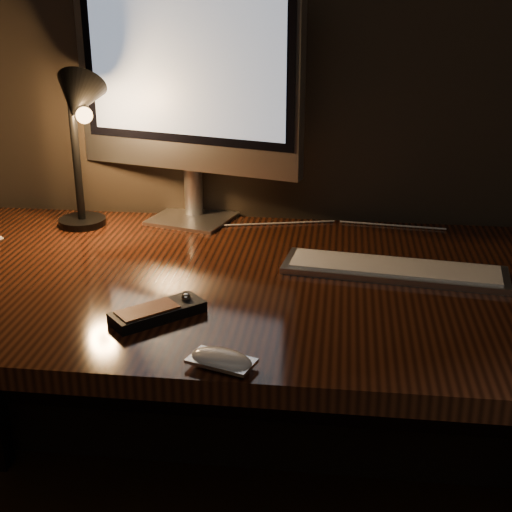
# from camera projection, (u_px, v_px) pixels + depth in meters

# --- Properties ---
(desk) EXTENTS (1.60, 0.75, 0.75)m
(desk) POSITION_uv_depth(u_px,v_px,m) (251.00, 322.00, 1.47)
(desk) COLOR #3A1A0D
(desk) RESTS_ON ground
(monitor) EXTENTS (0.53, 0.20, 0.57)m
(monitor) POSITION_uv_depth(u_px,v_px,m) (186.00, 75.00, 1.56)
(monitor) COLOR silver
(monitor) RESTS_ON desk
(keyboard) EXTENTS (0.44, 0.17, 0.02)m
(keyboard) POSITION_uv_depth(u_px,v_px,m) (394.00, 269.00, 1.38)
(keyboard) COLOR silver
(keyboard) RESTS_ON desk
(mouse) EXTENTS (0.11, 0.08, 0.02)m
(mouse) POSITION_uv_depth(u_px,v_px,m) (222.00, 362.00, 1.05)
(mouse) COLOR white
(mouse) RESTS_ON desk
(media_remote) EXTENTS (0.16, 0.15, 0.03)m
(media_remote) POSITION_uv_depth(u_px,v_px,m) (158.00, 312.00, 1.20)
(media_remote) COLOR black
(media_remote) RESTS_ON desk
(desk_lamp) EXTENTS (0.16, 0.19, 0.36)m
(desk_lamp) POSITION_uv_depth(u_px,v_px,m) (78.00, 122.00, 1.53)
(desk_lamp) COLOR black
(desk_lamp) RESTS_ON desk
(cable) EXTENTS (0.50, 0.02, 0.00)m
(cable) POSITION_uv_depth(u_px,v_px,m) (336.00, 226.00, 1.64)
(cable) COLOR white
(cable) RESTS_ON desk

